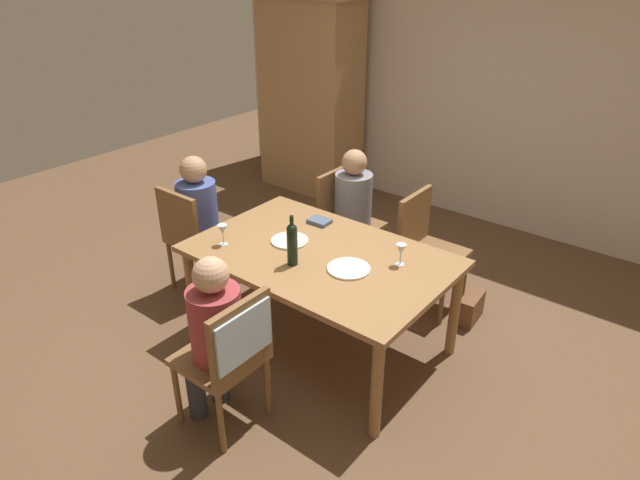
# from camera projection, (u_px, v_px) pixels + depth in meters

# --- Properties ---
(ground_plane) EXTENTS (10.00, 10.00, 0.00)m
(ground_plane) POSITION_uv_depth(u_px,v_px,m) (320.00, 342.00, 4.07)
(ground_plane) COLOR brown
(rear_room_partition) EXTENTS (6.40, 0.12, 2.70)m
(rear_room_partition) POSITION_uv_depth(u_px,v_px,m) (497.00, 89.00, 5.35)
(rear_room_partition) COLOR beige
(rear_room_partition) RESTS_ON ground_plane
(armoire_cabinet) EXTENTS (1.18, 0.62, 2.18)m
(armoire_cabinet) POSITION_uv_depth(u_px,v_px,m) (310.00, 95.00, 6.24)
(armoire_cabinet) COLOR #A87F51
(armoire_cabinet) RESTS_ON ground_plane
(dining_table) EXTENTS (1.73, 1.11, 0.74)m
(dining_table) POSITION_uv_depth(u_px,v_px,m) (320.00, 263.00, 3.76)
(dining_table) COLOR olive
(dining_table) RESTS_ON ground_plane
(chair_near) EXTENTS (0.46, 0.44, 0.92)m
(chair_near) POSITION_uv_depth(u_px,v_px,m) (233.00, 348.00, 3.08)
(chair_near) COLOR brown
(chair_near) RESTS_ON ground_plane
(chair_left_end) EXTENTS (0.44, 0.44, 0.92)m
(chair_left_end) POSITION_uv_depth(u_px,v_px,m) (192.00, 233.00, 4.45)
(chair_left_end) COLOR brown
(chair_left_end) RESTS_ON ground_plane
(chair_far_left) EXTENTS (0.44, 0.44, 0.92)m
(chair_far_left) POSITION_uv_depth(u_px,v_px,m) (344.00, 216.00, 4.73)
(chair_far_left) COLOR brown
(chair_far_left) RESTS_ON ground_plane
(chair_far_right) EXTENTS (0.44, 0.44, 0.92)m
(chair_far_right) POSITION_uv_depth(u_px,v_px,m) (425.00, 243.00, 4.31)
(chair_far_right) COLOR brown
(chair_far_right) RESTS_ON ground_plane
(person_woman_host) EXTENTS (0.35, 0.30, 1.12)m
(person_woman_host) POSITION_uv_depth(u_px,v_px,m) (214.00, 330.00, 3.13)
(person_woman_host) COLOR #33333D
(person_woman_host) RESTS_ON ground_plane
(person_man_bearded) EXTENTS (0.32, 0.36, 1.16)m
(person_man_bearded) POSITION_uv_depth(u_px,v_px,m) (201.00, 214.00, 4.46)
(person_man_bearded) COLOR #33333D
(person_man_bearded) RESTS_ON ground_plane
(person_man_guest) EXTENTS (0.36, 0.31, 1.14)m
(person_man_guest) POSITION_uv_depth(u_px,v_px,m) (356.00, 206.00, 4.61)
(person_man_guest) COLOR #33333D
(person_man_guest) RESTS_ON ground_plane
(wine_bottle_tall_green) EXTENTS (0.07, 0.07, 0.34)m
(wine_bottle_tall_green) POSITION_uv_depth(u_px,v_px,m) (292.00, 243.00, 3.53)
(wine_bottle_tall_green) COLOR black
(wine_bottle_tall_green) RESTS_ON dining_table
(wine_glass_near_left) EXTENTS (0.07, 0.07, 0.15)m
(wine_glass_near_left) POSITION_uv_depth(u_px,v_px,m) (401.00, 250.00, 3.54)
(wine_glass_near_left) COLOR silver
(wine_glass_near_left) RESTS_ON dining_table
(wine_glass_centre) EXTENTS (0.07, 0.07, 0.15)m
(wine_glass_centre) POSITION_uv_depth(u_px,v_px,m) (223.00, 231.00, 3.79)
(wine_glass_centre) COLOR silver
(wine_glass_centre) RESTS_ON dining_table
(dinner_plate_host) EXTENTS (0.26, 0.26, 0.01)m
(dinner_plate_host) POSITION_uv_depth(u_px,v_px,m) (289.00, 241.00, 3.87)
(dinner_plate_host) COLOR silver
(dinner_plate_host) RESTS_ON dining_table
(dinner_plate_guest_left) EXTENTS (0.28, 0.28, 0.01)m
(dinner_plate_guest_left) POSITION_uv_depth(u_px,v_px,m) (349.00, 269.00, 3.53)
(dinner_plate_guest_left) COLOR silver
(dinner_plate_guest_left) RESTS_ON dining_table
(folded_napkin) EXTENTS (0.16, 0.13, 0.03)m
(folded_napkin) POSITION_uv_depth(u_px,v_px,m) (320.00, 221.00, 4.13)
(folded_napkin) COLOR #4C5B75
(folded_napkin) RESTS_ON dining_table
(handbag) EXTENTS (0.14, 0.29, 0.22)m
(handbag) POSITION_uv_depth(u_px,v_px,m) (471.00, 308.00, 4.26)
(handbag) COLOR brown
(handbag) RESTS_ON ground_plane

